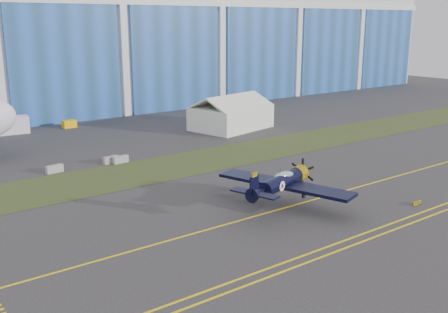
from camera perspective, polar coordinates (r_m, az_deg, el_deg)
ground at (r=47.70m, az=-7.55°, el=-6.69°), size 260.00×260.00×0.00m
grass_median at (r=59.69m, az=-14.18°, el=-2.61°), size 260.00×10.00×0.02m
taxiway_centreline at (r=43.70m, az=-4.29°, el=-8.62°), size 200.00×0.20×0.02m
edge_line_near at (r=36.79m, az=3.93°, el=-13.30°), size 80.00×0.20×0.02m
edge_line_far at (r=37.46m, az=2.91°, el=-12.74°), size 80.00×0.20×0.02m
guard_board_right at (r=53.87m, az=20.25°, el=-4.79°), size 1.20×0.15×0.35m
warbird at (r=49.43m, az=6.27°, el=-2.77°), size 14.85×16.37×4.04m
tent at (r=85.78m, az=0.77°, el=4.91°), size 13.80×11.30×5.66m
shipping_container at (r=88.59m, az=-22.48°, el=3.13°), size 6.44×3.25×2.67m
tug at (r=90.72m, az=-16.49°, el=3.43°), size 2.15×1.37×1.24m
gse_box at (r=108.14m, az=3.58°, el=5.89°), size 3.47×2.25×1.93m
barrier_a at (r=64.17m, az=-17.97°, el=-1.29°), size 2.06×0.85×0.90m
barrier_b at (r=66.55m, az=-12.23°, el=-0.35°), size 2.05×0.80×0.90m
barrier_c at (r=66.44m, az=-11.20°, el=-0.32°), size 2.03×0.72×0.90m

